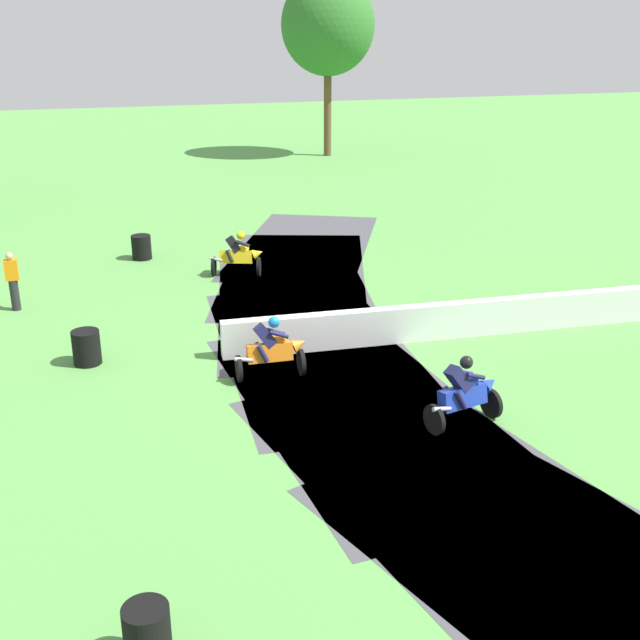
% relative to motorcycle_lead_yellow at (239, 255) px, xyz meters
% --- Properties ---
extents(ground_plane, '(120.00, 120.00, 0.00)m').
position_rel_motorcycle_lead_yellow_xyz_m(ground_plane, '(0.53, -6.43, -0.64)').
color(ground_plane, '#569947').
extents(track_asphalt, '(8.83, 28.54, 0.01)m').
position_rel_motorcycle_lead_yellow_xyz_m(track_asphalt, '(1.38, -6.48, -0.64)').
color(track_asphalt, '#47474C').
rests_on(track_asphalt, ground).
extents(safety_barrier, '(16.05, 1.21, 0.90)m').
position_rel_motorcycle_lead_yellow_xyz_m(safety_barrier, '(6.33, -6.76, -0.19)').
color(safety_barrier, white).
rests_on(safety_barrier, ground).
extents(motorcycle_lead_yellow, '(1.73, 1.17, 1.43)m').
position_rel_motorcycle_lead_yellow_xyz_m(motorcycle_lead_yellow, '(0.00, 0.00, 0.00)').
color(motorcycle_lead_yellow, black).
rests_on(motorcycle_lead_yellow, ground).
extents(motorcycle_chase_orange, '(1.69, 0.76, 1.43)m').
position_rel_motorcycle_lead_yellow_xyz_m(motorcycle_chase_orange, '(-0.77, -7.62, 0.01)').
color(motorcycle_chase_orange, black).
rests_on(motorcycle_chase_orange, ground).
extents(motorcycle_trailing_blue, '(1.68, 1.00, 1.43)m').
position_rel_motorcycle_lead_yellow_xyz_m(motorcycle_trailing_blue, '(2.29, -10.83, 0.01)').
color(motorcycle_trailing_blue, black).
rests_on(motorcycle_trailing_blue, ground).
extents(tire_stack_near, '(0.64, 0.64, 0.80)m').
position_rel_motorcycle_lead_yellow_xyz_m(tire_stack_near, '(-2.74, 2.67, -0.24)').
color(tire_stack_near, black).
rests_on(tire_stack_near, ground).
extents(tire_stack_mid_a, '(0.64, 0.64, 0.80)m').
position_rel_motorcycle_lead_yellow_xyz_m(tire_stack_mid_a, '(-4.71, -5.69, -0.24)').
color(tire_stack_mid_a, black).
rests_on(tire_stack_mid_a, ground).
extents(tire_stack_mid_b, '(0.58, 0.58, 0.80)m').
position_rel_motorcycle_lead_yellow_xyz_m(tire_stack_mid_b, '(-4.23, -15.31, -0.24)').
color(tire_stack_mid_b, black).
rests_on(tire_stack_mid_b, ground).
extents(track_marshal, '(0.34, 0.24, 1.63)m').
position_rel_motorcycle_lead_yellow_xyz_m(track_marshal, '(-6.48, -1.37, 0.17)').
color(track_marshal, '#232328').
rests_on(track_marshal, ground).
extents(tree_far_left, '(5.22, 5.22, 9.94)m').
position_rel_motorcycle_lead_yellow_xyz_m(tree_far_left, '(9.62, 21.47, 6.53)').
color(tree_far_left, brown).
rests_on(tree_far_left, ground).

